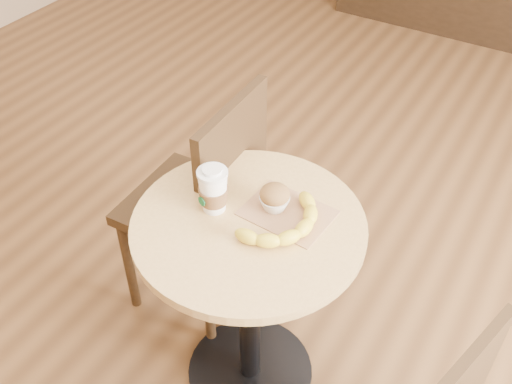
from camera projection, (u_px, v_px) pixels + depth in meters
cafe_table at (249, 278)px, 1.80m from camera, size 0.66×0.66×0.75m
chair_left at (204, 200)px, 2.07m from camera, size 0.43×0.43×0.94m
kraft_bag at (288, 213)px, 1.68m from camera, size 0.25×0.20×0.00m
coffee_cup at (213, 191)px, 1.65m from camera, size 0.09×0.09×0.14m
muffin at (275, 198)px, 1.67m from camera, size 0.09×0.09×0.08m
banana at (285, 221)px, 1.62m from camera, size 0.29×0.33×0.04m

